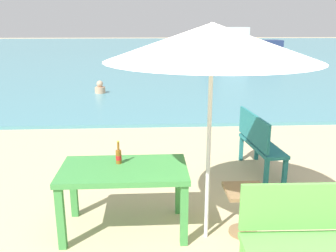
% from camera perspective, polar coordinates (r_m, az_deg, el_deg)
% --- Properties ---
extents(sea_water, '(120.00, 50.00, 0.08)m').
position_cam_1_polar(sea_water, '(33.04, -1.57, 11.91)').
color(sea_water, teal).
rests_on(sea_water, ground_plane).
extents(picnic_table_green, '(1.40, 0.80, 0.76)m').
position_cam_1_polar(picnic_table_green, '(4.09, -6.93, -7.94)').
color(picnic_table_green, '#3D8C42').
rests_on(picnic_table_green, ground_plane).
extents(beer_bottle_amber, '(0.07, 0.07, 0.26)m').
position_cam_1_polar(beer_bottle_amber, '(4.14, -7.78, -4.63)').
color(beer_bottle_amber, brown).
rests_on(beer_bottle_amber, picnic_table_green).
extents(patio_umbrella, '(2.10, 2.10, 2.30)m').
position_cam_1_polar(patio_umbrella, '(3.58, 6.95, 12.96)').
color(patio_umbrella, silver).
rests_on(patio_umbrella, ground_plane).
extents(side_table_wood, '(0.44, 0.44, 0.54)m').
position_cam_1_polar(side_table_wood, '(4.20, 11.94, -12.03)').
color(side_table_wood, olive).
rests_on(side_table_wood, ground_plane).
extents(bench_teal_center, '(0.45, 1.22, 0.95)m').
position_cam_1_polar(bench_teal_center, '(5.82, 14.02, -2.14)').
color(bench_teal_center, '#237275').
rests_on(bench_teal_center, ground_plane).
extents(bench_green_right, '(1.21, 0.39, 0.95)m').
position_cam_1_polar(bench_green_right, '(3.52, 21.33, -15.13)').
color(bench_green_right, '#60B24C').
rests_on(bench_green_right, ground_plane).
extents(swimmer_person, '(0.34, 0.34, 0.41)m').
position_cam_1_polar(swimmer_person, '(12.18, -10.65, 5.86)').
color(swimmer_person, tan).
rests_on(swimmer_person, sea_water).
extents(boat_ferry, '(5.41, 1.48, 1.97)m').
position_cam_1_polar(boat_ferry, '(26.26, 11.34, 12.24)').
color(boat_ferry, navy).
rests_on(boat_ferry, sea_water).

